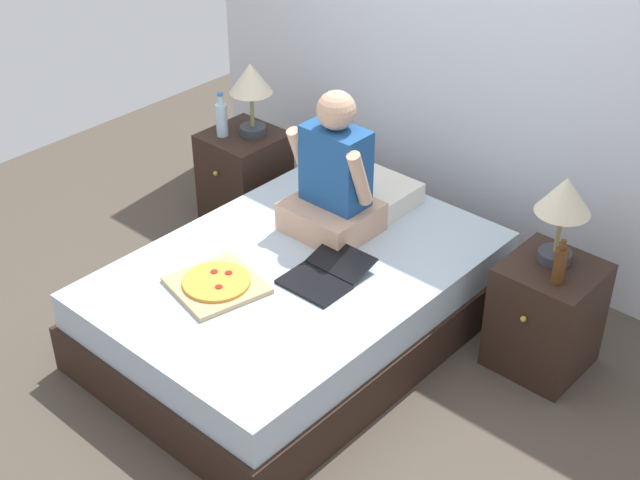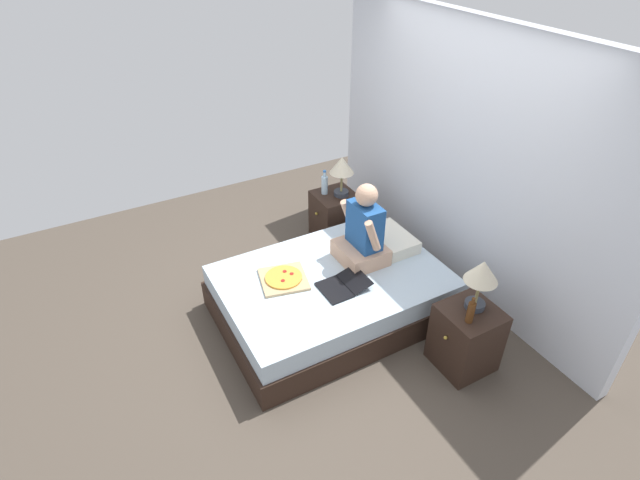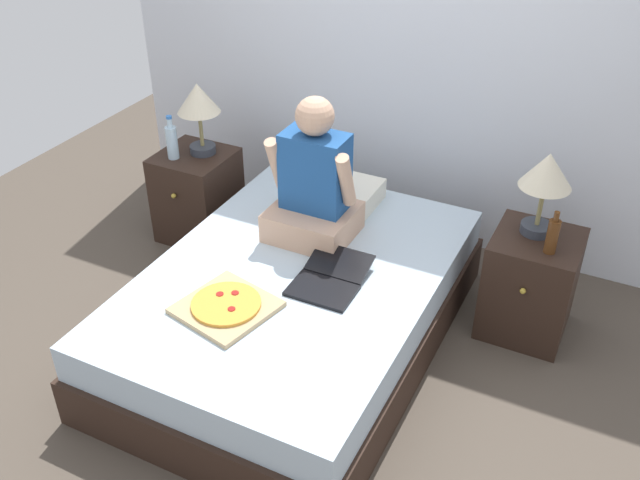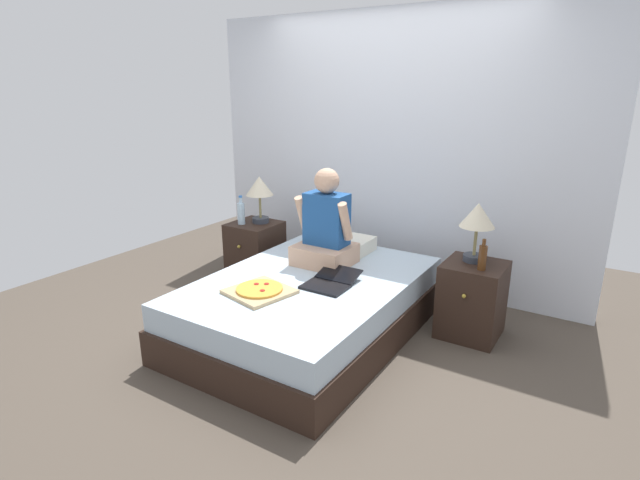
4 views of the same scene
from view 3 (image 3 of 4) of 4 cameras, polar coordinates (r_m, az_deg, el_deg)
ground_plane at (r=3.88m, az=-1.90°, el=-7.95°), size 5.76×5.76×0.00m
wall_back at (r=4.37m, az=6.65°, el=15.70°), size 3.76×0.12×2.50m
bed at (r=3.74m, az=-1.96°, el=-5.37°), size 1.42×2.03×0.45m
nightstand_left at (r=4.64m, az=-9.76°, el=3.54°), size 0.44×0.47×0.58m
lamp_on_left_nightstand at (r=4.39m, az=-9.71°, el=10.73°), size 0.26×0.26×0.45m
water_bottle at (r=4.44m, az=-11.76°, el=7.74°), size 0.07×0.07×0.28m
nightstand_right at (r=3.94m, az=16.43°, el=-3.42°), size 0.44×0.47×0.58m
lamp_on_right_nightstand at (r=3.67m, az=17.66°, el=4.89°), size 0.26×0.26×0.45m
beer_bottle at (r=3.64m, az=18.10°, el=0.34°), size 0.06×0.06×0.23m
pillow at (r=4.17m, az=1.12°, el=3.96°), size 0.52×0.34×0.12m
person_seated at (r=3.74m, az=-0.49°, el=4.28°), size 0.47×0.40×0.78m
laptop at (r=3.49m, az=0.64°, el=-3.29°), size 0.32×0.42×0.07m
pizza_box at (r=3.37m, az=-7.51°, el=-5.28°), size 0.48×0.48×0.05m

